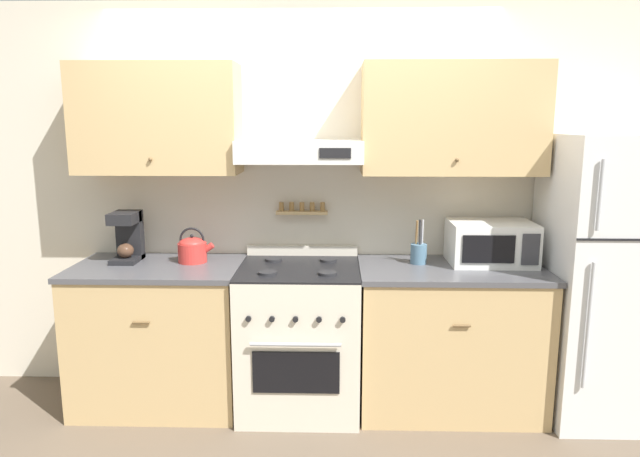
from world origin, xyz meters
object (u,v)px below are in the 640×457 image
Objects in this scene: microwave at (491,243)px; refrigerator at (615,278)px; coffee_maker at (128,236)px; stove_range at (300,337)px; tea_kettle at (193,249)px; utensil_crock at (419,252)px.

refrigerator is at bearing -10.87° from microwave.
microwave is at bearing -0.37° from coffee_maker.
coffee_maker is 0.62× the size of microwave.
stove_range is 3.07× the size of coffee_maker.
refrigerator reaches higher than stove_range.
stove_range is 1.34m from microwave.
tea_kettle is (-2.61, 0.12, 0.14)m from refrigerator.
tea_kettle is at bearing 171.15° from stove_range.
refrigerator is at bearing -5.87° from utensil_crock.
utensil_crock is at bearing 174.13° from refrigerator.
utensil_crock reaches higher than microwave.
coffee_maker is at bearing 172.85° from stove_range.
tea_kettle is at bearing -180.00° from utensil_crock.
microwave is 1.85× the size of utensil_crock.
utensil_crock is (0.75, 0.11, 0.53)m from stove_range.
utensil_crock reaches higher than stove_range.
refrigerator reaches higher than tea_kettle.
stove_range is 0.57× the size of refrigerator.
tea_kettle is 0.73× the size of coffee_maker.
microwave is at bearing 169.13° from refrigerator.
microwave reaches higher than stove_range.
utensil_crock is (1.43, 0.00, -0.01)m from tea_kettle.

